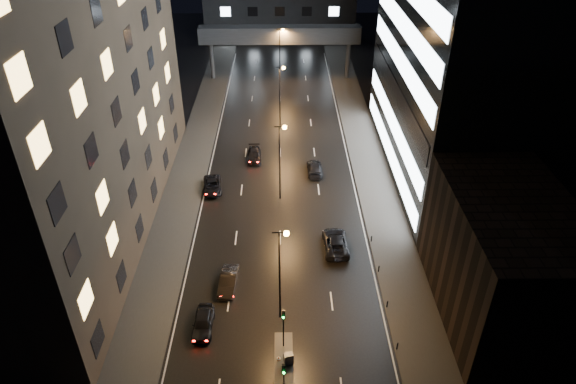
% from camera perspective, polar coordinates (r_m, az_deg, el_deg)
% --- Properties ---
extents(ground, '(160.00, 160.00, 0.00)m').
position_cam_1_polar(ground, '(75.10, -0.89, 4.42)').
color(ground, black).
rests_on(ground, ground).
extents(sidewalk_left, '(5.00, 110.00, 0.15)m').
position_cam_1_polar(sidewalk_left, '(71.87, -10.91, 2.41)').
color(sidewalk_left, '#383533').
rests_on(sidewalk_left, ground).
extents(sidewalk_right, '(5.00, 110.00, 0.15)m').
position_cam_1_polar(sidewalk_right, '(71.77, 9.16, 2.56)').
color(sidewalk_right, '#383533').
rests_on(sidewalk_right, ground).
extents(building_left, '(15.00, 48.00, 40.00)m').
position_cam_1_polar(building_left, '(57.12, -25.00, 13.77)').
color(building_left, '#2D2319').
rests_on(building_left, ground).
extents(building_right_low, '(10.00, 18.00, 12.00)m').
position_cam_1_polar(building_right_low, '(50.11, 22.77, -6.91)').
color(building_right_low, black).
rests_on(building_right_low, ground).
extents(skybridge, '(30.00, 3.00, 10.00)m').
position_cam_1_polar(skybridge, '(99.78, -0.93, 17.01)').
color(skybridge, '#333335').
rests_on(skybridge, ground).
extents(median_island, '(1.60, 8.00, 0.15)m').
position_cam_1_polar(median_island, '(45.57, -0.48, -19.17)').
color(median_island, '#383533').
rests_on(median_island, ground).
extents(traffic_signal_near, '(0.28, 0.34, 4.40)m').
position_cam_1_polar(traffic_signal_near, '(44.86, -0.51, -14.29)').
color(traffic_signal_near, black).
rests_on(traffic_signal_near, median_island).
extents(traffic_signal_far, '(0.28, 0.34, 4.40)m').
position_cam_1_polar(traffic_signal_far, '(41.35, -0.47, -19.92)').
color(traffic_signal_far, black).
rests_on(traffic_signal_far, median_island).
extents(bollard_row, '(0.12, 25.12, 0.90)m').
position_cam_1_polar(bollard_row, '(49.18, 11.48, -14.26)').
color(bollard_row, black).
rests_on(bollard_row, ground).
extents(streetlight_near, '(1.45, 0.50, 10.15)m').
position_cam_1_polar(streetlight_near, '(44.99, -0.74, -8.05)').
color(streetlight_near, black).
rests_on(streetlight_near, ground).
extents(streetlight_mid_a, '(1.45, 0.50, 10.15)m').
position_cam_1_polar(streetlight_mid_a, '(61.45, -0.78, 4.34)').
color(streetlight_mid_a, black).
rests_on(streetlight_mid_a, ground).
extents(streetlight_mid_b, '(1.45, 0.50, 10.15)m').
position_cam_1_polar(streetlight_mid_b, '(79.56, -0.81, 11.31)').
color(streetlight_mid_b, black).
rests_on(streetlight_mid_b, ground).
extents(streetlight_far, '(1.45, 0.50, 10.15)m').
position_cam_1_polar(streetlight_far, '(98.40, -0.83, 15.66)').
color(streetlight_far, black).
rests_on(streetlight_far, ground).
extents(car_away_a, '(1.80, 4.39, 1.49)m').
position_cam_1_polar(car_away_a, '(48.65, -9.42, -14.12)').
color(car_away_a, black).
rests_on(car_away_a, ground).
extents(car_away_b, '(1.91, 4.65, 1.50)m').
position_cam_1_polar(car_away_b, '(52.19, -6.64, -9.80)').
color(car_away_b, black).
rests_on(car_away_b, ground).
extents(car_away_c, '(2.86, 5.14, 1.36)m').
position_cam_1_polar(car_away_c, '(66.80, -8.40, 0.72)').
color(car_away_c, black).
rests_on(car_away_c, ground).
extents(car_away_d, '(2.11, 4.75, 1.35)m').
position_cam_1_polar(car_away_d, '(73.17, -3.76, 4.12)').
color(car_away_d, black).
rests_on(car_away_d, ground).
extents(car_toward_a, '(2.70, 5.65, 1.56)m').
position_cam_1_polar(car_toward_a, '(56.68, 5.31, -5.59)').
color(car_toward_a, black).
rests_on(car_toward_a, ground).
extents(car_toward_b, '(2.01, 4.87, 1.41)m').
position_cam_1_polar(car_toward_b, '(69.88, 2.95, 2.67)').
color(car_toward_b, black).
rests_on(car_toward_b, ground).
extents(utility_cabinet, '(0.88, 0.71, 1.12)m').
position_cam_1_polar(utility_cabinet, '(45.47, 0.05, -18.03)').
color(utility_cabinet, '#535356').
rests_on(utility_cabinet, median_island).
extents(cone_a, '(0.51, 0.51, 0.49)m').
position_cam_1_polar(cone_a, '(46.05, -1.05, -18.06)').
color(cone_a, '#DF4A0B').
rests_on(cone_a, ground).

